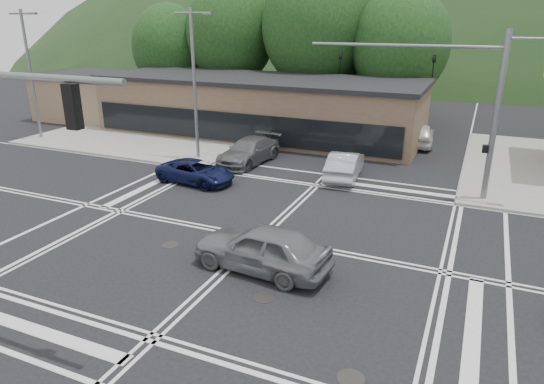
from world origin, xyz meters
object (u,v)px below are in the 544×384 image
at_px(car_queue_b, 420,134).
at_px(car_northbound, 249,151).
at_px(car_blue_west, 196,172).
at_px(car_grey_center, 262,248).
at_px(car_queue_a, 345,165).

bearing_deg(car_queue_b, car_northbound, 39.12).
bearing_deg(car_blue_west, car_queue_b, -31.77).
xyz_separation_m(car_grey_center, car_queue_a, (-0.16, 11.34, -0.10)).
relative_size(car_blue_west, car_grey_center, 0.88).
height_order(car_grey_center, car_northbound, car_grey_center).
height_order(car_grey_center, car_queue_b, car_grey_center).
bearing_deg(car_northbound, car_queue_a, 1.27).
relative_size(car_grey_center, car_queue_a, 1.09).
relative_size(car_blue_west, car_queue_a, 0.96).
bearing_deg(car_queue_b, car_grey_center, 77.67).
distance_m(car_queue_a, car_queue_b, 9.65).
distance_m(car_blue_west, car_grey_center, 10.37).
distance_m(car_queue_a, car_northbound, 6.21).
bearing_deg(car_queue_a, car_northbound, -10.68).
xyz_separation_m(car_queue_a, car_queue_b, (2.82, 9.23, 0.03)).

